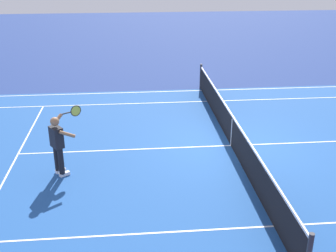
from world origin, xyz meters
TOP-DOWN VIEW (x-y plane):
  - ground_plane at (0.00, 0.00)m, footprint 60.00×60.00m
  - court_slab at (0.00, 0.00)m, footprint 24.20×11.40m
  - court_line_markings at (0.00, 0.00)m, footprint 23.85×11.05m
  - tennis_net at (0.00, 0.00)m, footprint 0.10×11.70m
  - tennis_player_near at (4.95, 1.33)m, footprint 0.80×1.05m
  - tennis_ball at (-0.32, -2.60)m, footprint 0.07×0.07m

SIDE VIEW (x-z plane):
  - ground_plane at x=0.00m, z-range 0.00..0.00m
  - court_slab at x=0.00m, z-range 0.00..0.00m
  - court_line_markings at x=0.00m, z-range 0.00..0.01m
  - tennis_ball at x=-0.32m, z-range 0.00..0.07m
  - tennis_net at x=0.00m, z-range -0.05..1.03m
  - tennis_player_near at x=4.95m, z-range 0.08..1.78m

